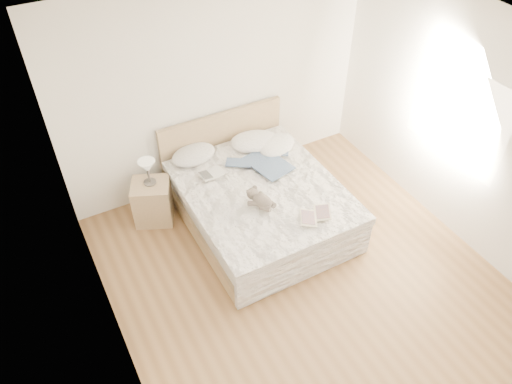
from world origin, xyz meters
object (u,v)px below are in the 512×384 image
(photo_book, at_px, (211,174))
(teddy_bear, at_px, (262,205))
(bed, at_px, (258,201))
(table_lamp, at_px, (147,167))
(nightstand, at_px, (153,202))
(childrens_book, at_px, (315,216))

(photo_book, distance_m, teddy_bear, 0.82)
(bed, relative_size, table_lamp, 6.58)
(nightstand, xyz_separation_m, table_lamp, (0.02, 0.03, 0.51))
(nightstand, distance_m, childrens_book, 2.03)
(photo_book, bearing_deg, nightstand, 153.34)
(bed, bearing_deg, childrens_book, -71.40)
(childrens_book, distance_m, teddy_bear, 0.60)
(nightstand, relative_size, teddy_bear, 1.76)
(bed, xyz_separation_m, teddy_bear, (-0.17, -0.39, 0.34))
(bed, height_order, table_lamp, bed)
(table_lamp, bearing_deg, nightstand, -120.36)
(nightstand, relative_size, photo_book, 1.88)
(photo_book, bearing_deg, bed, -48.33)
(bed, xyz_separation_m, childrens_book, (0.27, -0.80, 0.32))
(bed, distance_m, childrens_book, 0.90)
(nightstand, bearing_deg, childrens_book, -45.83)
(table_lamp, xyz_separation_m, teddy_bear, (0.94, -1.06, -0.14))
(table_lamp, distance_m, photo_book, 0.75)
(bed, distance_m, photo_book, 0.66)
(photo_book, height_order, childrens_book, childrens_book)
(table_lamp, relative_size, childrens_book, 0.86)
(bed, bearing_deg, table_lamp, 149.04)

